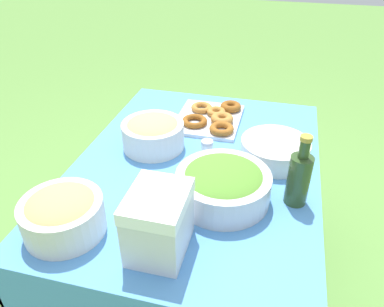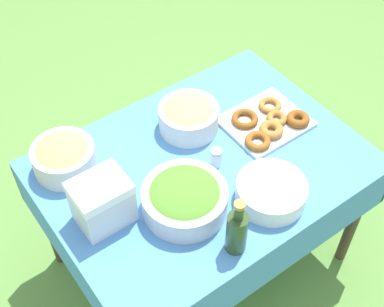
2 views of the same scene
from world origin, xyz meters
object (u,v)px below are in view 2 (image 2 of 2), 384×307
object	(u,v)px
donut_platter	(267,122)
olive_oil_bottle	(237,231)
bread_bowl	(64,156)
salad_bowl	(185,198)
pasta_bowl	(189,116)
plate_stack	(271,192)
cooler_box	(102,201)

from	to	relation	value
donut_platter	olive_oil_bottle	bearing A→B (deg)	-141.69
bread_bowl	salad_bowl	bearing A→B (deg)	-58.76
pasta_bowl	plate_stack	world-z (taller)	pasta_bowl
plate_stack	cooler_box	xyz separation A→B (m)	(-0.55, 0.29, 0.06)
plate_stack	cooler_box	world-z (taller)	cooler_box
plate_stack	bread_bowl	bearing A→B (deg)	133.06
cooler_box	bread_bowl	bearing A→B (deg)	90.82
pasta_bowl	cooler_box	bearing A→B (deg)	-159.40
pasta_bowl	olive_oil_bottle	xyz separation A→B (m)	(-0.21, -0.58, 0.03)
bread_bowl	cooler_box	xyz separation A→B (m)	(0.00, -0.30, 0.03)
plate_stack	bread_bowl	distance (m)	0.81
donut_platter	bread_bowl	bearing A→B (deg)	160.05
olive_oil_bottle	bread_bowl	world-z (taller)	olive_oil_bottle
salad_bowl	bread_bowl	xyz separation A→B (m)	(-0.27, 0.44, 0.00)
pasta_bowl	donut_platter	bearing A→B (deg)	-34.61
cooler_box	olive_oil_bottle	bearing A→B (deg)	-50.91
pasta_bowl	bread_bowl	size ratio (longest dim) A/B	1.02
pasta_bowl	salad_bowl	bearing A→B (deg)	-127.76
salad_bowl	bread_bowl	size ratio (longest dim) A/B	1.28
donut_platter	cooler_box	bearing A→B (deg)	-179.52
cooler_box	donut_platter	bearing A→B (deg)	0.48
donut_platter	pasta_bowl	bearing A→B (deg)	145.39
plate_stack	olive_oil_bottle	world-z (taller)	olive_oil_bottle
salad_bowl	donut_platter	xyz separation A→B (m)	(0.54, 0.15, -0.04)
donut_platter	olive_oil_bottle	distance (m)	0.63
olive_oil_bottle	cooler_box	xyz separation A→B (m)	(-0.31, 0.38, -0.00)
salad_bowl	plate_stack	xyz separation A→B (m)	(0.29, -0.15, -0.02)
salad_bowl	pasta_bowl	xyz separation A→B (m)	(0.26, 0.34, 0.00)
olive_oil_bottle	bread_bowl	size ratio (longest dim) A/B	1.03
salad_bowl	donut_platter	size ratio (longest dim) A/B	0.87
plate_stack	cooler_box	distance (m)	0.62
cooler_box	pasta_bowl	bearing A→B (deg)	20.60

